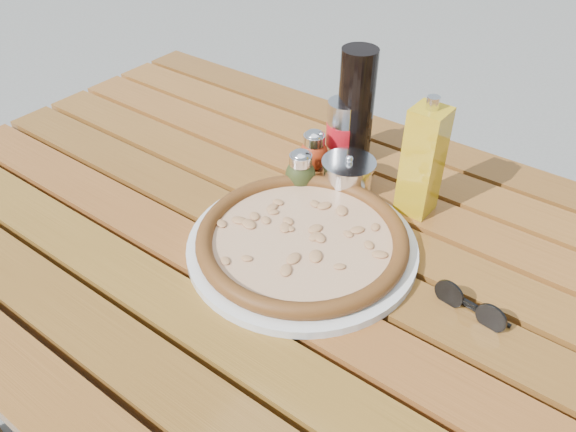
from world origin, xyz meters
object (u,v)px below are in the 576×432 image
Objects in this scene: soda_can at (344,131)px; sunglasses at (470,306)px; pizza at (302,238)px; oregano_shaker at (301,171)px; pepper_shaker at (314,151)px; table at (281,271)px; dark_bottle at (356,107)px; plate at (302,246)px; olive_oil_cruet at (423,161)px; parmesan_tin at (348,175)px.

soda_can is 0.43m from sunglasses.
oregano_shaker is at bearing 126.74° from pizza.
pepper_shaker is 1.00× the size of oregano_shaker.
soda_can reaches higher than pepper_shaker.
pizza is 3.23× the size of soda_can.
table is at bearing 174.74° from pizza.
sunglasses is at bearing 6.35° from pizza.
dark_bottle reaches higher than soda_can.
pepper_shaker is at bearing 105.99° from oregano_shaker.
oregano_shaker is 0.38m from sunglasses.
pepper_shaker is at bearing 110.12° from table.
soda_can is (-0.09, 0.27, 0.05)m from plate.
olive_oil_cruet is (0.09, 0.20, 0.09)m from plate.
parmesan_tin reaches higher than sunglasses.
oregano_shaker reaches higher than parmesan_tin.
pizza is at bearing -114.84° from olive_oil_cruet.
plate is at bearing -166.53° from sunglasses.
pepper_shaker is at bearing -118.34° from dark_bottle.
parmesan_tin is 0.33m from sunglasses.
dark_bottle is 0.13m from parmesan_tin.
pepper_shaker is 0.42m from sunglasses.
sunglasses is (0.26, 0.03, -0.01)m from pizza.
oregano_shaker is 0.68× the size of soda_can.
parmesan_tin is at bearing -12.82° from pepper_shaker.
soda_can is 1.17× the size of parmesan_tin.
parmesan_tin is at bearing 159.70° from sunglasses.
olive_oil_cruet is (0.19, -0.06, 0.04)m from soda_can.
pepper_shaker reaches higher than table.
sunglasses is (0.36, -0.10, -0.02)m from oregano_shaker.
parmesan_tin is at bearing -63.01° from dark_bottle.
table is 11.67× the size of soda_can.
soda_can is 0.11m from parmesan_tin.
pepper_shaker is 0.68× the size of soda_can.
dark_bottle is at bearing 157.06° from olive_oil_cruet.
table is 3.61× the size of pizza.
oregano_shaker is at bearing -91.66° from soda_can.
parmesan_tin reaches higher than pizza.
pepper_shaker is 0.11m from dark_bottle.
parmesan_tin reaches higher than table.
olive_oil_cruet is at bearing 141.45° from sunglasses.
plate is 0.24m from olive_oil_cruet.
dark_bottle is at bearing 82.26° from oregano_shaker.
table is 6.67× the size of olive_oil_cruet.
oregano_shaker is 0.37× the size of dark_bottle.
pepper_shaker is at bearing 162.81° from sunglasses.
table is 0.32m from sunglasses.
soda_can reaches higher than parmesan_tin.
pepper_shaker is at bearing -179.66° from olive_oil_cruet.
plate is 0.26m from sunglasses.
pizza is at bearing -166.53° from sunglasses.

